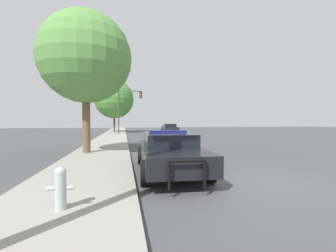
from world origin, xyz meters
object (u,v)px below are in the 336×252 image
traffic_light (127,103)px  tree_sidewalk_near (86,58)px  police_car (169,150)px  fire_hydrant (61,187)px  car_background_oncoming (170,129)px  tree_sidewalk_far (114,99)px

traffic_light → tree_sidewalk_near: (-2.39, -17.26, 0.99)m
police_car → traffic_light: (-1.11, 21.86, 3.34)m
police_car → fire_hydrant: police_car is taller
police_car → car_background_oncoming: (4.51, 21.91, 0.00)m
tree_sidewalk_far → police_car: bearing=-83.8°
fire_hydrant → tree_sidewalk_far: size_ratio=0.10×
car_background_oncoming → tree_sidewalk_far: size_ratio=0.60×
fire_hydrant → tree_sidewalk_near: bearing=95.5°
traffic_light → tree_sidewalk_near: bearing=-97.9°
car_background_oncoming → tree_sidewalk_far: (-7.52, 5.58, 4.38)m
tree_sidewalk_near → police_car: bearing=-52.8°
fire_hydrant → traffic_light: bearing=86.3°
fire_hydrant → tree_sidewalk_near: (-0.76, 7.90, 4.52)m
tree_sidewalk_near → tree_sidewalk_far: bearing=88.8°
traffic_light → tree_sidewalk_near: 17.45m
police_car → tree_sidewalk_far: size_ratio=0.68×
tree_sidewalk_near → car_background_oncoming: bearing=65.2°
tree_sidewalk_far → fire_hydrant: bearing=-89.5°
fire_hydrant → tree_sidewalk_far: bearing=90.5°
traffic_light → tree_sidewalk_far: 6.02m
fire_hydrant → car_background_oncoming: 26.22m
car_background_oncoming → fire_hydrant: bearing=76.5°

